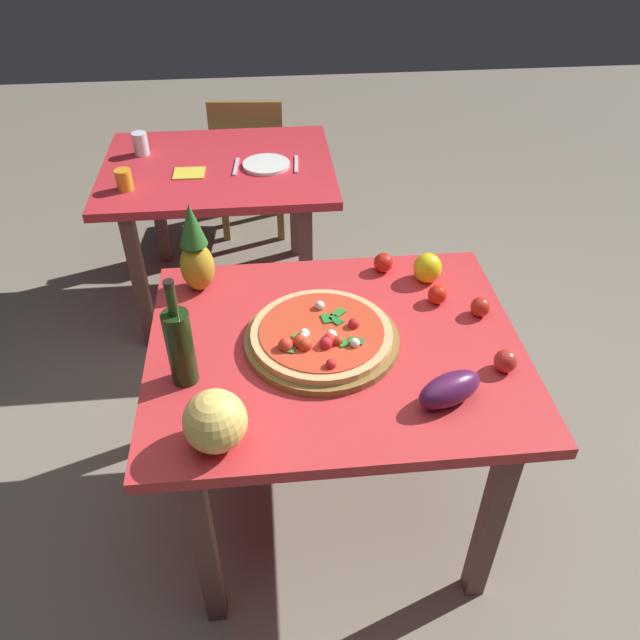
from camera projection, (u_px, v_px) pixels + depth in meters
ground_plane at (332, 492)px, 2.39m from camera, size 10.00×10.00×0.00m
display_table at (335, 366)px, 1.98m from camera, size 1.15×0.94×0.75m
background_table at (220, 184)px, 2.99m from camera, size 1.08×0.86×0.75m
dining_chair at (250, 158)px, 3.61m from camera, size 0.43×0.43×0.85m
pizza_board at (322, 340)px, 1.92m from camera, size 0.47×0.47×0.02m
pizza at (321, 334)px, 1.90m from camera, size 0.43×0.43×0.06m
wine_bottle at (180, 345)px, 1.72m from camera, size 0.08×0.08×0.34m
pineapple_left at (195, 252)px, 2.06m from camera, size 0.11×0.11×0.32m
melon at (215, 421)px, 1.57m from camera, size 0.16×0.16×0.16m
bell_pepper at (427, 268)px, 2.16m from camera, size 0.10×0.10×0.11m
eggplant at (450, 389)px, 1.71m from camera, size 0.22×0.16×0.09m
tomato_at_corner at (437, 295)px, 2.07m from camera, size 0.06×0.06×0.06m
tomato_beside_pepper at (506, 361)px, 1.81m from camera, size 0.07×0.07×0.07m
tomato_near_board at (383, 263)px, 2.22m from camera, size 0.07×0.07×0.07m
tomato_by_bottle at (480, 307)px, 2.02m from camera, size 0.06×0.06×0.06m
drinking_glass_juice at (124, 180)px, 2.70m from camera, size 0.07×0.07×0.09m
drinking_glass_water at (141, 144)px, 2.98m from camera, size 0.07×0.07×0.11m
dinner_plate at (266, 165)px, 2.91m from camera, size 0.22×0.22×0.02m
fork_utensil at (236, 167)px, 2.90m from camera, size 0.03×0.18×0.01m
knife_utensil at (296, 164)px, 2.92m from camera, size 0.03×0.18×0.01m
napkin_folded at (189, 173)px, 2.85m from camera, size 0.14×0.12×0.01m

